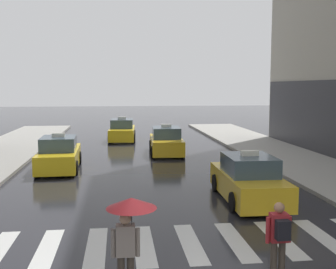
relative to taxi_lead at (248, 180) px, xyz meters
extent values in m
cube|color=silver|center=(-6.33, -3.74, -0.72)|extent=(0.50, 2.80, 0.01)
cube|color=silver|center=(-5.13, -3.74, -0.72)|extent=(0.50, 2.80, 0.01)
cube|color=silver|center=(-3.93, -3.74, -0.72)|extent=(0.50, 2.80, 0.01)
cube|color=silver|center=(-2.73, -3.74, -0.72)|extent=(0.50, 2.80, 0.01)
cube|color=silver|center=(-1.53, -3.74, -0.72)|extent=(0.50, 2.80, 0.01)
cube|color=silver|center=(-0.33, -3.74, -0.72)|extent=(0.50, 2.80, 0.01)
cube|color=silver|center=(0.87, -3.74, -0.72)|extent=(0.50, 2.80, 0.01)
cube|color=gold|center=(0.00, 0.02, -0.16)|extent=(1.89, 4.54, 0.84)
cube|color=#384C5B|center=(0.00, -0.08, 0.58)|extent=(1.64, 2.13, 0.64)
cube|color=silver|center=(0.00, -0.08, 0.99)|extent=(0.60, 0.25, 0.18)
cylinder|color=black|center=(-0.83, 1.39, -0.39)|extent=(0.23, 0.66, 0.66)
cylinder|color=black|center=(0.88, 1.35, -0.39)|extent=(0.23, 0.66, 0.66)
cylinder|color=black|center=(-0.88, -1.31, -0.39)|extent=(0.23, 0.66, 0.66)
cylinder|color=black|center=(0.83, -1.34, -0.39)|extent=(0.23, 0.66, 0.66)
cube|color=#F2EAB2|center=(-0.58, 2.31, -0.12)|extent=(0.20, 0.04, 0.14)
cube|color=#F2EAB2|center=(0.68, 2.28, -0.12)|extent=(0.20, 0.04, 0.14)
cube|color=yellow|center=(-7.42, 6.40, -0.16)|extent=(1.95, 4.56, 0.84)
cube|color=#384C5B|center=(-7.42, 6.30, 0.58)|extent=(1.67, 2.15, 0.64)
cube|color=silver|center=(-7.42, 6.30, 0.99)|extent=(0.61, 0.26, 0.18)
cylinder|color=black|center=(-8.32, 7.72, -0.39)|extent=(0.24, 0.67, 0.66)
cylinder|color=black|center=(-6.61, 7.78, -0.39)|extent=(0.24, 0.67, 0.66)
cylinder|color=black|center=(-8.23, 5.03, -0.39)|extent=(0.24, 0.67, 0.66)
cylinder|color=black|center=(-6.52, 5.08, -0.39)|extent=(0.24, 0.67, 0.66)
cube|color=#F2EAB2|center=(-8.13, 8.65, -0.12)|extent=(0.20, 0.05, 0.14)
cube|color=#F2EAB2|center=(-6.87, 8.69, -0.12)|extent=(0.20, 0.05, 0.14)
cube|color=gold|center=(-1.71, 10.55, -0.16)|extent=(1.99, 4.57, 0.84)
cube|color=#384C5B|center=(-1.72, 10.45, 0.58)|extent=(1.69, 2.17, 0.64)
cube|color=silver|center=(-1.72, 10.45, 0.99)|extent=(0.61, 0.26, 0.18)
cylinder|color=black|center=(-2.51, 11.93, -0.39)|extent=(0.25, 0.67, 0.66)
cylinder|color=black|center=(-0.80, 11.86, -0.39)|extent=(0.25, 0.67, 0.66)
cylinder|color=black|center=(-2.62, 9.23, -0.39)|extent=(0.25, 0.67, 0.66)
cylinder|color=black|center=(-0.92, 9.16, -0.39)|extent=(0.25, 0.67, 0.66)
cube|color=#F2EAB2|center=(-2.25, 12.84, -0.12)|extent=(0.20, 0.05, 0.14)
cube|color=#F2EAB2|center=(-0.99, 12.79, -0.12)|extent=(0.20, 0.05, 0.14)
cube|color=yellow|center=(-4.28, 17.02, -0.16)|extent=(2.04, 4.59, 0.84)
cube|color=#384C5B|center=(-4.29, 16.92, 0.58)|extent=(1.71, 2.18, 0.64)
cube|color=silver|center=(-4.29, 16.92, 0.99)|extent=(0.61, 0.27, 0.18)
cylinder|color=black|center=(-5.06, 18.41, -0.39)|extent=(0.25, 0.67, 0.66)
cylinder|color=black|center=(-3.36, 18.32, -0.39)|extent=(0.25, 0.67, 0.66)
cylinder|color=black|center=(-5.21, 15.72, -0.39)|extent=(0.25, 0.67, 0.66)
cylinder|color=black|center=(-3.50, 15.62, -0.39)|extent=(0.25, 0.67, 0.66)
cube|color=#F2EAB2|center=(-4.79, 19.32, -0.12)|extent=(0.20, 0.05, 0.14)
cube|color=#F2EAB2|center=(-3.53, 19.25, -0.12)|extent=(0.20, 0.05, 0.14)
cube|color=gray|center=(-4.43, -6.28, 0.40)|extent=(0.36, 0.24, 0.60)
sphere|color=tan|center=(-4.43, -6.28, 0.82)|extent=(0.22, 0.22, 0.22)
cylinder|color=gray|center=(-4.66, -6.28, 0.35)|extent=(0.09, 0.09, 0.55)
cylinder|color=gray|center=(-4.20, -6.28, 0.35)|extent=(0.09, 0.09, 0.55)
cylinder|color=#4C4C4C|center=(-4.31, -6.28, 0.70)|extent=(0.02, 0.02, 1.00)
cone|color=maroon|center=(-4.31, -6.28, 1.12)|extent=(0.96, 0.96, 0.20)
cylinder|color=#473D33|center=(-1.36, -5.93, -0.31)|extent=(0.14, 0.14, 0.82)
cylinder|color=#473D33|center=(-1.18, -5.93, -0.31)|extent=(0.14, 0.14, 0.82)
cube|color=maroon|center=(-1.27, -5.93, 0.40)|extent=(0.36, 0.24, 0.60)
sphere|color=#9E7051|center=(-1.27, -5.93, 0.82)|extent=(0.22, 0.22, 0.22)
cylinder|color=maroon|center=(-1.50, -5.93, 0.35)|extent=(0.09, 0.09, 0.55)
cylinder|color=maroon|center=(-1.04, -5.93, 0.35)|extent=(0.09, 0.09, 0.55)
cube|color=black|center=(-1.27, -6.15, 0.42)|extent=(0.28, 0.18, 0.40)
camera|label=1|loc=(-4.52, -13.83, 3.28)|focal=44.04mm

